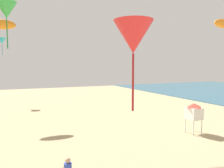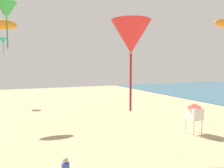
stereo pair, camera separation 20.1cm
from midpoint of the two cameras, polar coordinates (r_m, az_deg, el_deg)
lifeguard_stand at (r=19.38m, az=21.14°, el=-6.89°), size 1.10×1.10×2.55m
kite_orange_parafoil at (r=21.41m, az=27.59°, el=14.04°), size 1.96×0.55×0.76m
kite_orange_parafoil_2 at (r=25.98m, az=-26.62°, el=13.87°), size 2.63×0.73×1.02m
kite_red_delta at (r=9.49m, az=5.65°, el=12.21°), size 1.72×1.72×3.91m
kite_cyan_delta at (r=37.62m, az=-26.64°, el=10.12°), size 1.18×1.18×2.68m
kite_green_delta at (r=18.10m, az=-25.84°, el=17.11°), size 1.48×1.48×3.36m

